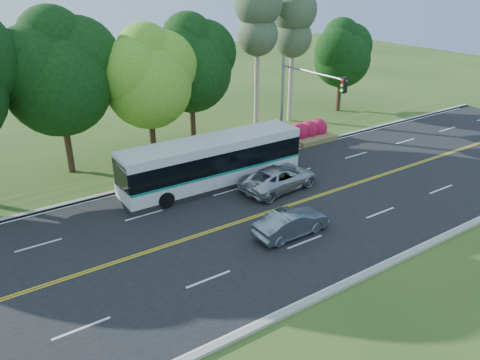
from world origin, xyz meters
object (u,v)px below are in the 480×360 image
transit_bus (212,163)px  suv (279,178)px  sedan (291,223)px  traffic_signal (300,94)px

transit_bus → suv: bearing=-39.7°
sedan → suv: size_ratio=0.78×
sedan → suv: suv is taller
traffic_signal → sedan: bearing=-131.8°
traffic_signal → sedan: size_ratio=1.74×
suv → sedan: bearing=142.0°
traffic_signal → transit_bus: traffic_signal is taller
traffic_signal → suv: 6.65m
sedan → suv: bearing=-32.4°
suv → transit_bus: bearing=43.5°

